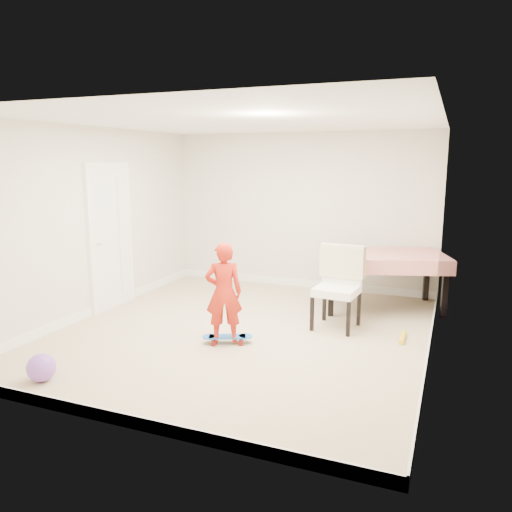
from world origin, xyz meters
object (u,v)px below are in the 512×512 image
at_px(dining_chair, 337,288).
at_px(balloon, 41,368).
at_px(child, 224,296).
at_px(skateboard, 227,339).
at_px(dining_table, 382,280).

xyz_separation_m(dining_chair, balloon, (-2.33, -2.64, -0.39)).
bearing_deg(dining_chair, child, -130.82).
distance_m(dining_chair, child, 1.52).
bearing_deg(skateboard, dining_table, 31.81).
bearing_deg(dining_chair, dining_table, 75.35).
bearing_deg(child, dining_table, -151.72).
distance_m(skateboard, balloon, 2.06).
distance_m(dining_table, skateboard, 2.66).
xyz_separation_m(dining_chair, child, (-1.09, -1.06, 0.06)).
height_order(skateboard, child, child).
xyz_separation_m(dining_table, child, (-1.51, -2.21, 0.18)).
bearing_deg(balloon, skateboard, 52.21).
height_order(dining_chair, skateboard, dining_chair).
bearing_deg(balloon, child, 52.03).
relative_size(skateboard, child, 0.50).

